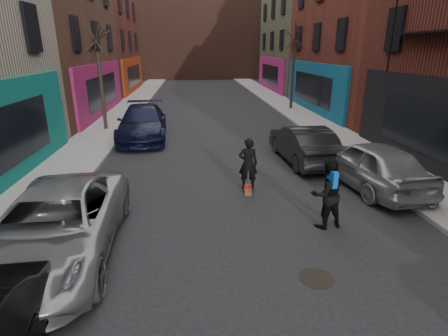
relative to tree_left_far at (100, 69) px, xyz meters
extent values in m
cube|color=gray|center=(-0.05, 12.00, -3.31)|extent=(2.50, 84.00, 0.13)
cube|color=gray|center=(12.45, 12.00, -3.31)|extent=(2.50, 84.00, 0.13)
cube|color=#47281E|center=(6.20, 38.00, 3.62)|extent=(40.00, 10.00, 14.00)
imported|color=gray|center=(1.84, -12.88, -2.61)|extent=(2.73, 5.63, 1.54)
imported|color=black|center=(2.36, -2.03, -2.55)|extent=(2.66, 5.87, 1.67)
imported|color=gray|center=(10.80, -9.50, -2.58)|extent=(2.47, 4.92, 1.61)
imported|color=black|center=(9.40, -6.58, -2.62)|extent=(1.85, 4.68, 1.52)
cube|color=brown|center=(6.65, -9.52, -3.33)|extent=(0.30, 0.82, 0.10)
imported|color=black|center=(6.65, -9.52, -2.43)|extent=(0.66, 0.47, 1.70)
imported|color=black|center=(8.29, -12.07, -2.47)|extent=(1.00, 0.85, 1.83)
cube|color=blue|center=(8.32, -12.25, -1.98)|extent=(0.19, 0.32, 0.42)
cylinder|color=black|center=(7.34, -14.22, -3.37)|extent=(0.80, 0.80, 0.01)
camera|label=1|loc=(4.90, -20.04, 1.09)|focal=28.00mm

